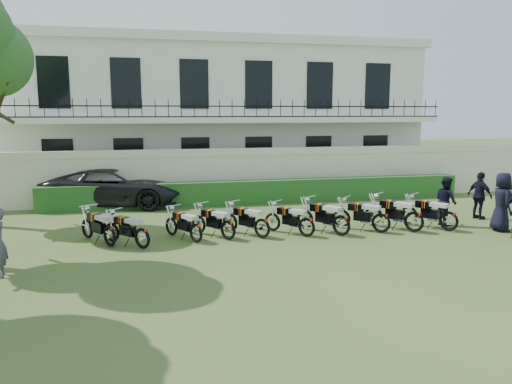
# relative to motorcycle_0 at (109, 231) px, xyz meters

# --- Properties ---
(ground) EXTENTS (100.00, 100.00, 0.00)m
(ground) POSITION_rel_motorcycle_0_xyz_m (4.86, -1.39, -0.49)
(ground) COLOR #364E1F
(ground) RESTS_ON ground
(perimeter_wall) EXTENTS (30.00, 0.35, 2.30)m
(perimeter_wall) POSITION_rel_motorcycle_0_xyz_m (4.86, 6.61, 0.68)
(perimeter_wall) COLOR #ECE6C6
(perimeter_wall) RESTS_ON ground
(hedge) EXTENTS (18.00, 0.60, 1.00)m
(hedge) POSITION_rel_motorcycle_0_xyz_m (5.86, 5.81, 0.01)
(hedge) COLOR #204A1A
(hedge) RESTS_ON ground
(building) EXTENTS (20.40, 9.60, 7.40)m
(building) POSITION_rel_motorcycle_0_xyz_m (4.86, 12.57, 3.22)
(building) COLOR white
(building) RESTS_ON ground
(motorcycle_0) EXTENTS (1.14, 1.69, 1.06)m
(motorcycle_0) POSITION_rel_motorcycle_0_xyz_m (0.00, 0.00, 0.00)
(motorcycle_0) COLOR black
(motorcycle_0) RESTS_ON ground
(motorcycle_1) EXTENTS (1.35, 1.43, 1.02)m
(motorcycle_1) POSITION_rel_motorcycle_0_xyz_m (0.92, -0.43, -0.02)
(motorcycle_1) COLOR black
(motorcycle_1) RESTS_ON ground
(motorcycle_2) EXTENTS (1.05, 1.57, 0.98)m
(motorcycle_2) POSITION_rel_motorcycle_0_xyz_m (2.47, -0.09, -0.04)
(motorcycle_2) COLOR black
(motorcycle_2) RESTS_ON ground
(motorcycle_3) EXTENTS (1.22, 1.53, 1.02)m
(motorcycle_3) POSITION_rel_motorcycle_0_xyz_m (3.45, 0.03, -0.02)
(motorcycle_3) COLOR black
(motorcycle_3) RESTS_ON ground
(motorcycle_4) EXTENTS (1.28, 1.52, 1.04)m
(motorcycle_4) POSITION_rel_motorcycle_0_xyz_m (4.51, 0.02, -0.01)
(motorcycle_4) COLOR black
(motorcycle_4) RESTS_ON ground
(motorcycle_5) EXTENTS (1.31, 1.46, 1.02)m
(motorcycle_5) POSITION_rel_motorcycle_0_xyz_m (5.90, -0.12, -0.02)
(motorcycle_5) COLOR black
(motorcycle_5) RESTS_ON ground
(motorcycle_6) EXTENTS (1.27, 1.71, 1.11)m
(motorcycle_6) POSITION_rel_motorcycle_0_xyz_m (7.00, -0.24, 0.02)
(motorcycle_6) COLOR black
(motorcycle_6) RESTS_ON ground
(motorcycle_7) EXTENTS (1.48, 1.44, 1.08)m
(motorcycle_7) POSITION_rel_motorcycle_0_xyz_m (8.39, -0.15, 0.01)
(motorcycle_7) COLOR black
(motorcycle_7) RESTS_ON ground
(motorcycle_8) EXTENTS (1.36, 1.72, 1.14)m
(motorcycle_8) POSITION_rel_motorcycle_0_xyz_m (9.47, -0.30, 0.04)
(motorcycle_8) COLOR black
(motorcycle_8) RESTS_ON ground
(motorcycle_9) EXTENTS (1.24, 1.71, 1.10)m
(motorcycle_9) POSITION_rel_motorcycle_0_xyz_m (10.66, -0.41, 0.02)
(motorcycle_9) COLOR black
(motorcycle_9) RESTS_ON ground
(suv) EXTENTS (6.09, 3.68, 1.58)m
(suv) POSITION_rel_motorcycle_0_xyz_m (-0.22, 6.61, 0.30)
(suv) COLOR black
(suv) RESTS_ON ground
(officer_3) EXTENTS (0.82, 1.06, 1.92)m
(officer_3) POSITION_rel_motorcycle_0_xyz_m (12.37, -0.68, 0.47)
(officer_3) COLOR black
(officer_3) RESTS_ON ground
(officer_4) EXTENTS (0.67, 0.85, 1.69)m
(officer_4) POSITION_rel_motorcycle_0_xyz_m (11.08, 0.44, 0.35)
(officer_4) COLOR black
(officer_4) RESTS_ON ground
(officer_5) EXTENTS (0.66, 1.08, 1.72)m
(officer_5) POSITION_rel_motorcycle_0_xyz_m (12.87, 1.08, 0.37)
(officer_5) COLOR black
(officer_5) RESTS_ON ground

